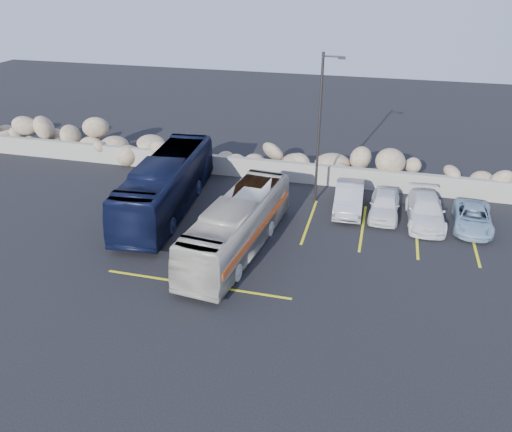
% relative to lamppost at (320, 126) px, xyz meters
% --- Properties ---
extents(ground, '(90.00, 90.00, 0.00)m').
position_rel_lamppost_xyz_m(ground, '(-2.56, -9.50, -4.30)').
color(ground, black).
rests_on(ground, ground).
extents(seawall, '(60.00, 0.40, 1.20)m').
position_rel_lamppost_xyz_m(seawall, '(-2.56, 2.50, -3.70)').
color(seawall, gray).
rests_on(seawall, ground).
extents(riprap_pile, '(54.00, 2.80, 2.60)m').
position_rel_lamppost_xyz_m(riprap_pile, '(-2.56, 3.70, -3.00)').
color(riprap_pile, '#937E60').
rests_on(riprap_pile, ground).
extents(parking_lines, '(18.16, 9.36, 0.01)m').
position_rel_lamppost_xyz_m(parking_lines, '(2.09, -3.93, -4.29)').
color(parking_lines, yellow).
rests_on(parking_lines, ground).
extents(lamppost, '(1.14, 0.18, 8.00)m').
position_rel_lamppost_xyz_m(lamppost, '(0.00, 0.00, 0.00)').
color(lamppost, '#282624').
rests_on(lamppost, ground).
extents(vintage_bus, '(3.03, 9.16, 2.50)m').
position_rel_lamppost_xyz_m(vintage_bus, '(-2.70, -6.14, -3.04)').
color(vintage_bus, beige).
rests_on(vintage_bus, ground).
extents(tour_coach, '(3.31, 10.50, 2.88)m').
position_rel_lamppost_xyz_m(tour_coach, '(-7.55, -2.96, -2.86)').
color(tour_coach, black).
rests_on(tour_coach, ground).
extents(car_a, '(1.58, 3.73, 1.26)m').
position_rel_lamppost_xyz_m(car_a, '(3.70, -0.83, -3.67)').
color(car_a, white).
rests_on(car_a, ground).
extents(car_b, '(1.61, 4.21, 1.37)m').
position_rel_lamppost_xyz_m(car_b, '(1.83, -0.62, -3.61)').
color(car_b, '#B3B4B8').
rests_on(car_b, ground).
extents(car_c, '(1.97, 4.44, 1.27)m').
position_rel_lamppost_xyz_m(car_c, '(5.73, -1.06, -3.66)').
color(car_c, white).
rests_on(car_c, ground).
extents(car_d, '(2.01, 3.96, 1.07)m').
position_rel_lamppost_xyz_m(car_d, '(8.00, -1.13, -3.76)').
color(car_d, '#8DAFC8').
rests_on(car_d, ground).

